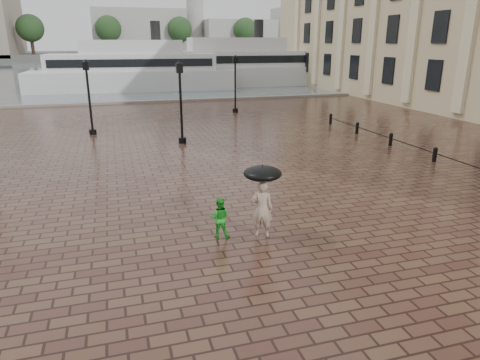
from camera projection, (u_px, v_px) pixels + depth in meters
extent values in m
plane|color=#3C221B|center=(154.00, 268.00, 10.93)|extent=(300.00, 300.00, 0.00)
plane|color=#4D575E|center=(113.00, 68.00, 94.88)|extent=(240.00, 240.00, 0.00)
cube|color=slate|center=(120.00, 104.00, 40.13)|extent=(80.00, 0.60, 0.30)
cube|color=#4C4C47|center=(110.00, 55.00, 156.62)|extent=(300.00, 60.00, 2.00)
cube|color=#9E9B95|center=(138.00, 31.00, 147.73)|extent=(30.00, 22.00, 14.00)
cube|color=#9E9B95|center=(236.00, 36.00, 157.64)|extent=(25.00, 22.00, 11.00)
cube|color=#9E9B95|center=(322.00, 30.00, 166.31)|extent=(35.00, 22.00, 16.00)
cylinder|color=#9E9B95|center=(195.00, 23.00, 152.21)|extent=(6.00, 6.00, 20.00)
cylinder|color=#2D2119|center=(33.00, 47.00, 129.55)|extent=(1.00, 1.00, 8.00)
sphere|color=#1B3317|center=(30.00, 28.00, 127.86)|extent=(8.00, 8.00, 8.00)
cylinder|color=#2D2119|center=(110.00, 47.00, 135.62)|extent=(1.00, 1.00, 8.00)
sphere|color=#1B3317|center=(108.00, 29.00, 133.93)|extent=(8.00, 8.00, 8.00)
cylinder|color=#2D2119|center=(180.00, 47.00, 141.69)|extent=(1.00, 1.00, 8.00)
sphere|color=#1B3317|center=(180.00, 29.00, 140.00)|extent=(8.00, 8.00, 8.00)
cylinder|color=#2D2119|center=(245.00, 47.00, 147.76)|extent=(1.00, 1.00, 8.00)
sphere|color=#1B3317|center=(245.00, 30.00, 146.07)|extent=(8.00, 8.00, 8.00)
cylinder|color=#2D2119|center=(305.00, 46.00, 153.83)|extent=(1.00, 1.00, 8.00)
sphere|color=#1B3317|center=(306.00, 30.00, 152.14)|extent=(8.00, 8.00, 8.00)
cylinder|color=#2D2119|center=(360.00, 46.00, 159.90)|extent=(1.00, 1.00, 8.00)
sphere|color=#1B3317|center=(361.00, 31.00, 158.21)|extent=(8.00, 8.00, 8.00)
cylinder|color=black|center=(435.00, 156.00, 20.54)|extent=(0.20, 0.20, 0.60)
sphere|color=black|center=(436.00, 149.00, 20.45)|extent=(0.22, 0.22, 0.22)
cylinder|color=black|center=(391.00, 140.00, 23.74)|extent=(0.20, 0.20, 0.60)
sphere|color=black|center=(391.00, 135.00, 23.64)|extent=(0.22, 0.22, 0.22)
cylinder|color=black|center=(357.00, 129.00, 26.93)|extent=(0.20, 0.20, 0.60)
sphere|color=black|center=(357.00, 124.00, 26.83)|extent=(0.22, 0.22, 0.22)
cylinder|color=black|center=(331.00, 120.00, 30.13)|extent=(0.20, 0.20, 0.60)
sphere|color=black|center=(331.00, 115.00, 30.03)|extent=(0.22, 0.22, 0.22)
cylinder|color=black|center=(182.00, 140.00, 24.47)|extent=(0.44, 0.44, 0.30)
cylinder|color=black|center=(181.00, 108.00, 23.90)|extent=(0.14, 0.14, 4.00)
cube|color=black|center=(179.00, 68.00, 23.24)|extent=(0.35, 0.35, 0.50)
sphere|color=beige|center=(179.00, 68.00, 23.24)|extent=(0.28, 0.28, 0.28)
cylinder|color=black|center=(235.00, 110.00, 35.21)|extent=(0.44, 0.44, 0.30)
cylinder|color=black|center=(235.00, 87.00, 34.64)|extent=(0.14, 0.14, 4.00)
cube|color=black|center=(235.00, 60.00, 33.98)|extent=(0.35, 0.35, 0.50)
sphere|color=beige|center=(235.00, 60.00, 33.98)|extent=(0.28, 0.28, 0.28)
cylinder|color=black|center=(93.00, 132.00, 26.77)|extent=(0.44, 0.44, 0.30)
cylinder|color=black|center=(90.00, 102.00, 26.20)|extent=(0.14, 0.14, 4.00)
cube|color=black|center=(86.00, 66.00, 25.54)|extent=(0.35, 0.35, 0.50)
sphere|color=beige|center=(86.00, 66.00, 25.54)|extent=(0.28, 0.28, 0.28)
imported|color=tan|center=(262.00, 209.00, 12.48)|extent=(0.73, 0.61, 1.72)
imported|color=#1B9621|center=(220.00, 218.00, 12.48)|extent=(0.73, 0.65, 1.23)
cube|color=silver|center=(134.00, 80.00, 51.03)|extent=(24.17, 6.86, 2.30)
cube|color=silver|center=(133.00, 62.00, 50.39)|extent=(19.35, 5.87, 1.91)
cube|color=silver|center=(131.00, 47.00, 49.86)|extent=(11.68, 4.94, 1.53)
cylinder|color=black|center=(155.00, 31.00, 49.98)|extent=(1.15, 1.15, 2.30)
cube|color=black|center=(133.00, 63.00, 48.04)|extent=(18.17, 0.96, 0.86)
cube|color=black|center=(132.00, 61.00, 52.73)|extent=(18.17, 0.96, 0.86)
cube|color=silver|center=(236.00, 76.00, 56.38)|extent=(25.27, 6.30, 2.42)
cube|color=silver|center=(236.00, 59.00, 55.70)|extent=(20.22, 5.45, 2.02)
cube|color=silver|center=(236.00, 44.00, 55.14)|extent=(12.15, 4.76, 1.61)
cylinder|color=black|center=(259.00, 30.00, 55.37)|extent=(1.21, 1.21, 2.42)
cube|color=black|center=(242.00, 60.00, 53.26)|extent=(19.16, 0.29, 0.91)
cube|color=black|center=(231.00, 58.00, 58.15)|extent=(19.16, 0.29, 0.91)
cylinder|color=black|center=(262.00, 189.00, 12.30)|extent=(0.02, 0.02, 0.95)
ellipsoid|color=black|center=(263.00, 173.00, 12.15)|extent=(1.10, 1.10, 0.39)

